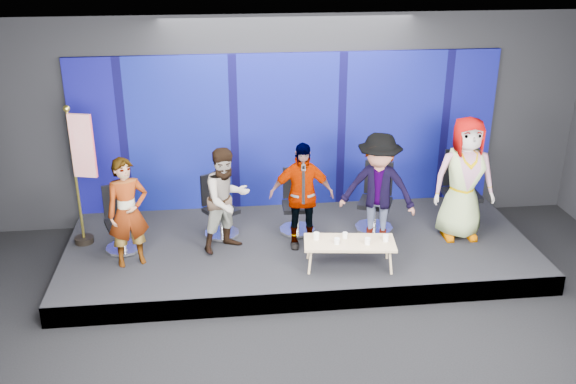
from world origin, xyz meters
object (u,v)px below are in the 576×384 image
object	(u,v)px
panelist_b	(227,200)
mug_c	(345,235)
chair_b	(219,216)
mug_d	(367,241)
mug_e	(386,238)
panelist_d	(378,190)
mug_a	(316,236)
flag_stand	(82,173)
coffee_table	(349,244)
panelist_c	(301,195)
panelist_e	(464,179)
mug_b	(337,241)
chair_d	(375,208)
chair_a	(122,229)
chair_c	(297,211)
panelist_a	(128,212)
chair_e	(460,200)

from	to	relation	value
panelist_b	mug_c	bearing A→B (deg)	-53.35
chair_b	mug_d	size ratio (longest dim) A/B	10.43
mug_e	mug_c	bearing A→B (deg)	164.01
panelist_b	panelist_d	bearing A→B (deg)	-34.14
mug_a	flag_stand	world-z (taller)	flag_stand
coffee_table	mug_c	world-z (taller)	mug_c
panelist_c	panelist_e	world-z (taller)	panelist_e
chair_b	flag_stand	xyz separation A→B (m)	(-1.96, -0.09, 0.82)
mug_b	chair_d	bearing A→B (deg)	55.21
chair_a	chair_d	xyz separation A→B (m)	(3.88, 0.24, 0.03)
chair_c	panelist_e	distance (m)	2.58
mug_b	mug_c	world-z (taller)	mug_b
mug_e	chair_d	bearing A→B (deg)	82.88
chair_d	mug_e	xyz separation A→B (m)	(-0.15, -1.20, 0.08)
chair_a	flag_stand	xyz separation A→B (m)	(-0.52, 0.23, 0.81)
chair_a	panelist_a	bearing A→B (deg)	-86.74
panelist_b	flag_stand	distance (m)	2.14
panelist_e	coffee_table	size ratio (longest dim) A/B	1.44
panelist_e	flag_stand	distance (m)	5.64
panelist_a	mug_c	xyz separation A→B (m)	(3.00, -0.34, -0.36)
panelist_d	mug_e	size ratio (longest dim) A/B	18.67
panelist_c	mug_c	distance (m)	0.90
panelist_a	mug_e	bearing A→B (deg)	-26.32
panelist_d	mug_d	size ratio (longest dim) A/B	18.67
chair_e	chair_a	bearing A→B (deg)	-173.44
chair_d	panelist_e	world-z (taller)	panelist_e
mug_b	flag_stand	size ratio (longest dim) A/B	0.04
chair_e	mug_a	bearing A→B (deg)	-152.98
chair_e	mug_b	size ratio (longest dim) A/B	13.38
chair_d	panelist_e	bearing A→B (deg)	4.62
chair_b	mug_d	distance (m)	2.42
panelist_a	flag_stand	bearing A→B (deg)	116.92
chair_b	mug_e	bearing A→B (deg)	-61.20
chair_c	chair_d	size ratio (longest dim) A/B	0.93
chair_b	mug_d	world-z (taller)	chair_b
mug_d	chair_c	bearing A→B (deg)	121.02
panelist_c	mug_d	distance (m)	1.23
chair_b	coffee_table	xyz separation A→B (m)	(1.79, -1.24, 0.04)
panelist_e	mug_c	size ratio (longest dim) A/B	22.69
mug_c	mug_e	bearing A→B (deg)	-15.99
chair_b	mug_c	world-z (taller)	chair_b
chair_e	panelist_a	bearing A→B (deg)	-168.14
mug_b	mug_d	size ratio (longest dim) A/B	0.95
panelist_c	panelist_b	bearing A→B (deg)	-178.97
panelist_b	mug_a	world-z (taller)	panelist_b
panelist_b	coffee_table	xyz separation A→B (m)	(1.67, -0.75, -0.43)
panelist_e	mug_e	bearing A→B (deg)	-146.74
chair_b	chair_e	world-z (taller)	chair_e
chair_b	mug_e	size ratio (longest dim) A/B	10.43
mug_c	panelist_c	bearing A→B (deg)	131.00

